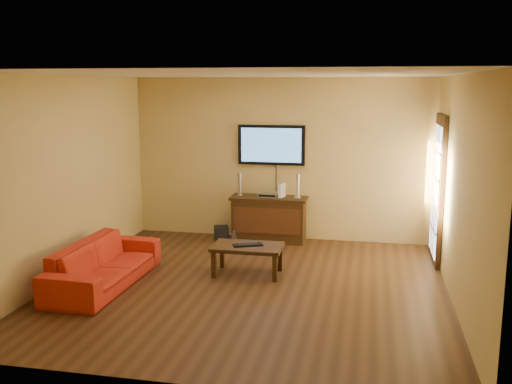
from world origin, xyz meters
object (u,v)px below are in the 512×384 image
(speaker_left, at_px, (240,185))
(keyboard, at_px, (248,245))
(media_console, at_px, (269,219))
(coffee_table, at_px, (247,249))
(game_console, at_px, (282,190))
(subwoofer, at_px, (221,233))
(speaker_right, at_px, (298,187))
(bottle, at_px, (234,238))
(av_receiver, at_px, (268,195))
(sofa, at_px, (104,257))
(television, at_px, (271,145))

(speaker_left, bearing_deg, keyboard, -73.60)
(media_console, distance_m, coffee_table, 1.76)
(game_console, distance_m, subwoofer, 1.26)
(game_console, bearing_deg, media_console, -158.34)
(game_console, bearing_deg, speaker_left, -162.35)
(coffee_table, relative_size, speaker_right, 2.42)
(bottle, bearing_deg, game_console, 23.82)
(bottle, bearing_deg, av_receiver, 32.59)
(sofa, distance_m, keyboard, 1.91)
(coffee_table, bearing_deg, bottle, 110.65)
(television, xyz_separation_m, speaker_left, (-0.51, -0.17, -0.67))
(subwoofer, bearing_deg, media_console, -12.85)
(sofa, relative_size, av_receiver, 6.14)
(av_receiver, distance_m, game_console, 0.24)
(game_console, relative_size, bottle, 1.06)
(speaker_right, xyz_separation_m, subwoofer, (-1.27, -0.12, -0.81))
(speaker_left, height_order, game_console, speaker_left)
(bottle, bearing_deg, keyboard, -69.31)
(speaker_right, bearing_deg, bottle, -161.36)
(sofa, height_order, speaker_right, speaker_right)
(coffee_table, height_order, sofa, sofa)
(keyboard, bearing_deg, media_console, 90.79)
(sofa, bearing_deg, subwoofer, -19.18)
(media_console, distance_m, keyboard, 1.78)
(speaker_right, bearing_deg, keyboard, -104.05)
(television, xyz_separation_m, coffee_table, (0.02, -1.96, -1.23))
(media_console, relative_size, speaker_left, 3.36)
(speaker_left, relative_size, speaker_right, 0.95)
(coffee_table, height_order, subwoofer, coffee_table)
(television, xyz_separation_m, sofa, (-1.72, -2.75, -1.20))
(subwoofer, height_order, keyboard, keyboard)
(coffee_table, bearing_deg, media_console, 90.60)
(speaker_right, xyz_separation_m, av_receiver, (-0.49, -0.01, -0.15))
(speaker_right, relative_size, game_console, 1.67)
(subwoofer, distance_m, bottle, 0.35)
(coffee_table, bearing_deg, subwoofer, 116.06)
(subwoofer, bearing_deg, bottle, -59.07)
(television, xyz_separation_m, bottle, (-0.53, -0.52, -1.48))
(bottle, height_order, keyboard, keyboard)
(media_console, bearing_deg, subwoofer, -173.04)
(sofa, xyz_separation_m, keyboard, (1.74, 0.77, 0.04))
(television, distance_m, bottle, 1.66)
(speaker_left, distance_m, game_console, 0.72)
(coffee_table, bearing_deg, sofa, -155.59)
(av_receiver, bearing_deg, sofa, -119.85)
(sofa, xyz_separation_m, bottle, (1.19, 2.23, -0.28))
(keyboard, bearing_deg, subwoofer, 116.05)
(speaker_right, distance_m, av_receiver, 0.51)
(television, relative_size, subwoofer, 4.88)
(av_receiver, distance_m, bottle, 0.91)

